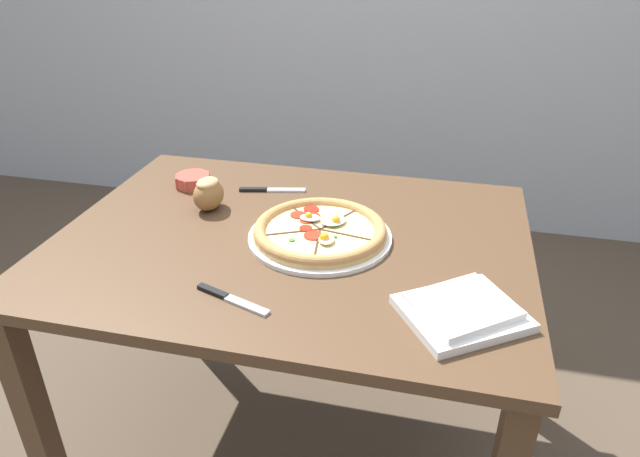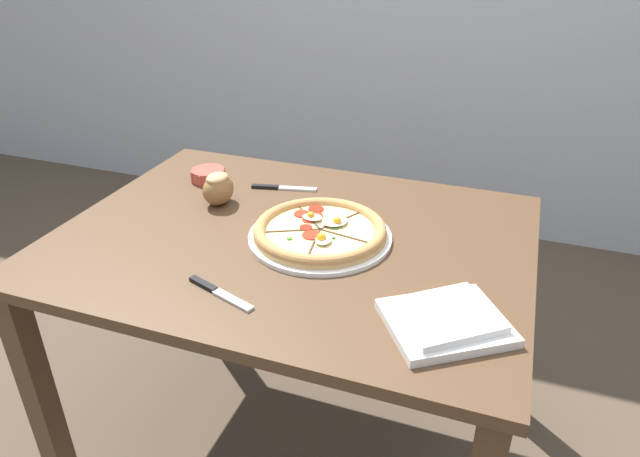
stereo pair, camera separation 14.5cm
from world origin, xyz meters
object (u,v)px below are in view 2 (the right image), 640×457
Objects in this scene: bread_piece_near at (218,188)px; knife_main at (283,188)px; dining_table at (293,268)px; ramekin_bowl at (208,175)px; knife_spare at (219,293)px; pizza at (320,232)px; napkin_folded at (446,320)px.

knife_main is at bearing 49.17° from bread_piece_near.
ramekin_bowl reaches higher than dining_table.
bread_piece_near is 0.61× the size of knife_spare.
pizza is 1.98× the size of knife_spare.
napkin_folded is 2.68× the size of bread_piece_near.
ramekin_bowl is at bearing 149.24° from napkin_folded.
ramekin_bowl is (-0.46, 0.23, -0.00)m from pizza.
dining_table is at bearing -20.69° from bread_piece_near.
knife_spare is at bearing -93.95° from knife_main.
dining_table is at bearing 150.29° from napkin_folded.
knife_spare is (0.09, -0.56, 0.00)m from knife_main.
knife_main reaches higher than dining_table.
pizza is 1.21× the size of napkin_folded.
pizza reaches higher than ramekin_bowl.
knife_main is at bearing 118.03° from knife_spare.
ramekin_bowl is 0.60× the size of knife_spare.
pizza is at bearing -15.59° from bread_piece_near.
bread_piece_near is (0.11, -0.14, 0.03)m from ramekin_bowl.
knife_spare is (0.22, -0.40, -0.04)m from bread_piece_near.
ramekin_bowl reaches higher than knife_main.
knife_main is at bearing 4.41° from ramekin_bowl.
ramekin_bowl is 0.25m from knife_main.
knife_spare reaches higher than dining_table.
knife_spare is (-0.05, -0.30, 0.11)m from dining_table.
knife_main is (-0.57, 0.50, -0.01)m from napkin_folded.
ramekin_bowl reaches higher than napkin_folded.
napkin_folded is at bearing -54.30° from knife_main.
napkin_folded is 1.63× the size of knife_spare.
bread_piece_near is at bearing 159.31° from dining_table.
pizza is at bearing 87.35° from knife_spare.
dining_table is 0.32m from knife_spare.
knife_main is at bearing 117.83° from dining_table.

